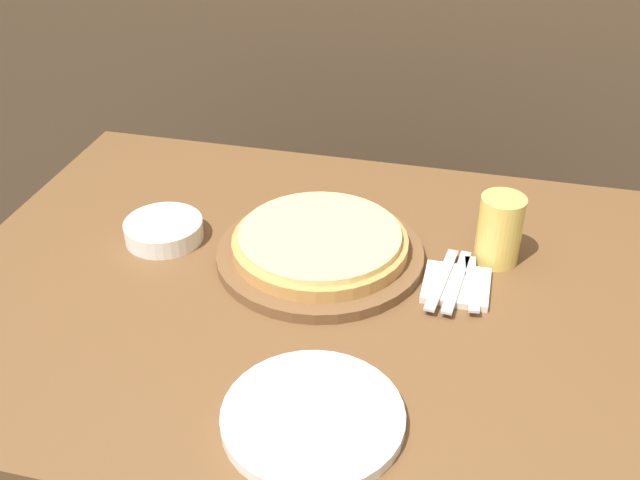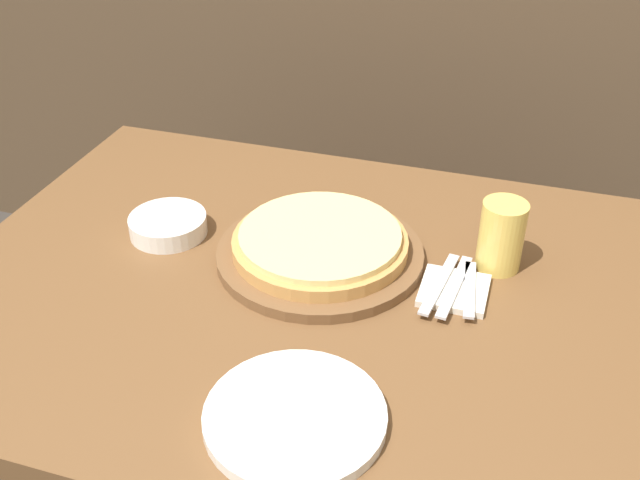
# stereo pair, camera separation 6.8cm
# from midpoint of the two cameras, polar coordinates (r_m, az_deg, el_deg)

# --- Properties ---
(dining_table) EXTENTS (1.23, 0.94, 0.74)m
(dining_table) POSITION_cam_midpoint_polar(r_m,az_deg,el_deg) (1.52, -2.26, -14.59)
(dining_table) COLOR brown
(dining_table) RESTS_ON ground_plane
(pizza_on_board) EXTENTS (0.37, 0.37, 0.06)m
(pizza_on_board) POSITION_cam_midpoint_polar(r_m,az_deg,el_deg) (1.31, -1.48, -0.57)
(pizza_on_board) COLOR brown
(pizza_on_board) RESTS_ON dining_table
(beer_glass) EXTENTS (0.08, 0.08, 0.13)m
(beer_glass) POSITION_cam_midpoint_polar(r_m,az_deg,el_deg) (1.32, 12.12, 0.95)
(beer_glass) COLOR #E5C65B
(beer_glass) RESTS_ON dining_table
(dinner_plate) EXTENTS (0.25, 0.25, 0.02)m
(dinner_plate) POSITION_cam_midpoint_polar(r_m,az_deg,el_deg) (1.03, -2.49, -13.39)
(dinner_plate) COLOR white
(dinner_plate) RESTS_ON dining_table
(side_bowl) EXTENTS (0.14, 0.14, 0.04)m
(side_bowl) POSITION_cam_midpoint_polar(r_m,az_deg,el_deg) (1.41, -13.17, 0.72)
(side_bowl) COLOR white
(side_bowl) RESTS_ON dining_table
(napkin_stack) EXTENTS (0.11, 0.11, 0.01)m
(napkin_stack) POSITION_cam_midpoint_polar(r_m,az_deg,el_deg) (1.27, 8.83, -3.46)
(napkin_stack) COLOR silver
(napkin_stack) RESTS_ON dining_table
(fork) EXTENTS (0.04, 0.18, 0.00)m
(fork) POSITION_cam_midpoint_polar(r_m,az_deg,el_deg) (1.26, 7.74, -3.00)
(fork) COLOR silver
(fork) RESTS_ON napkin_stack
(dinner_knife) EXTENTS (0.04, 0.18, 0.00)m
(dinner_knife) POSITION_cam_midpoint_polar(r_m,az_deg,el_deg) (1.26, 8.87, -3.15)
(dinner_knife) COLOR silver
(dinner_knife) RESTS_ON napkin_stack
(spoon) EXTENTS (0.04, 0.15, 0.00)m
(spoon) POSITION_cam_midpoint_polar(r_m,az_deg,el_deg) (1.26, 9.99, -3.30)
(spoon) COLOR silver
(spoon) RESTS_ON napkin_stack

